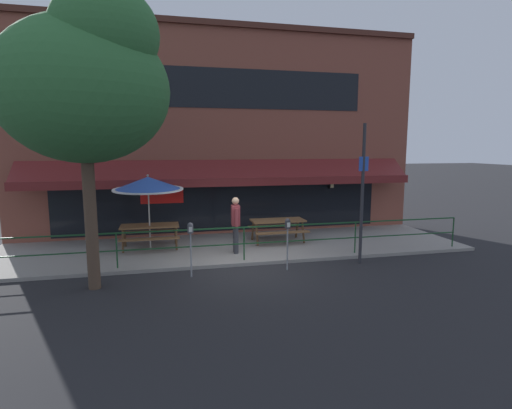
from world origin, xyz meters
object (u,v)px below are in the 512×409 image
picnic_table_left (150,230)px  street_sign_pole (362,193)px  patio_umbrella_left (148,184)px  pedestrian_walking (236,222)px  parking_meter_near (190,233)px  parking_meter_far (288,228)px  picnic_table_centre (278,224)px  street_tree_curbside (87,81)px

picnic_table_left → street_sign_pole: size_ratio=0.46×
patio_umbrella_left → pedestrian_walking: 2.96m
parking_meter_near → street_sign_pole: size_ratio=0.36×
patio_umbrella_left → parking_meter_far: size_ratio=1.67×
picnic_table_centre → parking_meter_far: bearing=-100.9°
picnic_table_centre → patio_umbrella_left: 4.45m
patio_umbrella_left → parking_meter_near: 3.09m
street_sign_pole → parking_meter_far: bearing=-176.7°
picnic_table_left → street_tree_curbside: (-1.08, -3.21, 4.03)m
patio_umbrella_left → pedestrian_walking: size_ratio=1.39×
pedestrian_walking → parking_meter_near: bearing=-130.3°
parking_meter_far → street_sign_pole: size_ratio=0.36×
patio_umbrella_left → parking_meter_far: 4.66m
picnic_table_left → pedestrian_walking: bearing=-23.2°
picnic_table_left → patio_umbrella_left: bearing=-90.0°
street_tree_curbside → parking_meter_near: bearing=9.9°
picnic_table_centre → parking_meter_far: parking_meter_far is taller
patio_umbrella_left → parking_meter_near: bearing=-68.0°
picnic_table_left → patio_umbrella_left: size_ratio=0.76×
street_tree_curbside → picnic_table_centre: bearing=31.0°
picnic_table_centre → parking_meter_near: (-3.11, -2.80, 0.44)m
patio_umbrella_left → street_sign_pole: street_sign_pole is taller
street_tree_curbside → picnic_table_left: bearing=71.3°
picnic_table_left → parking_meter_far: size_ratio=1.27×
street_sign_pole → street_tree_curbside: (-6.96, -0.52, 2.71)m
picnic_table_left → parking_meter_far: bearing=-37.5°
parking_meter_far → picnic_table_centre: bearing=79.1°
pedestrian_walking → patio_umbrella_left: bearing=159.1°
picnic_table_centre → patio_umbrella_left: (-4.20, -0.10, 1.47)m
picnic_table_centre → pedestrian_walking: size_ratio=1.05×
picnic_table_left → street_sign_pole: (5.88, -2.69, 1.33)m
parking_meter_far → street_sign_pole: 2.39m
patio_umbrella_left → parking_meter_near: size_ratio=1.67×
parking_meter_near → street_sign_pole: street_sign_pole is taller
picnic_table_left → picnic_table_centre: bearing=-0.4°
parking_meter_far → patio_umbrella_left: bearing=143.7°
patio_umbrella_left → pedestrian_walking: patio_umbrella_left is taller
patio_umbrella_left → street_sign_pole: 6.42m
parking_meter_far → street_tree_curbside: street_tree_curbside is taller
picnic_table_centre → street_sign_pole: (1.68, -2.66, 1.33)m
picnic_table_centre → street_tree_curbside: street_tree_curbside is taller
pedestrian_walking → parking_meter_far: 2.04m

